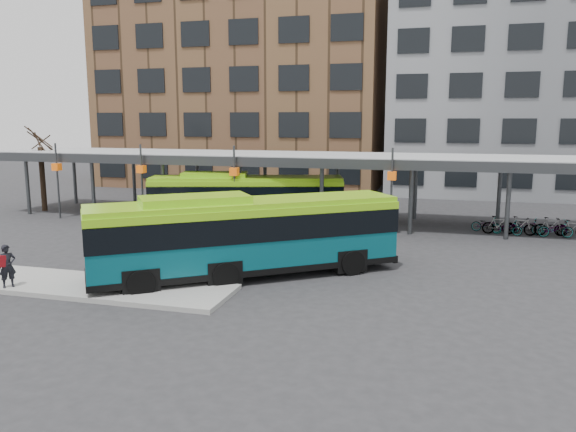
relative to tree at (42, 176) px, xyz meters
The scene contains 10 objects.
ground 21.77m from the tree, 33.69° to the right, with size 120.00×120.00×0.00m, color #28282B.
boarding_island 19.67m from the tree, 50.19° to the right, with size 14.00×3.00×0.18m, color gray.
canopy 18.03m from the tree, ahead, with size 40.00×6.53×4.80m.
tree is the anchor object (origin of this frame).
building_brick 23.18m from the tree, 68.20° to the left, with size 26.00×14.00×22.00m, color brown.
building_grey 40.17m from the tree, 30.47° to the left, with size 24.00×14.00×20.00m, color slate.
bus_front 22.54m from the tree, 31.94° to the right, with size 11.55×9.40×3.41m.
bus_rear 15.32m from the tree, ahead, with size 11.71×5.38×3.16m.
pedestrian 19.78m from the tree, 54.94° to the right, with size 0.66×0.70×1.61m.
bike_rack 31.27m from the tree, ahead, with size 6.02×1.51×1.02m.
Camera 1 is at (8.60, -20.65, 6.33)m, focal length 35.00 mm.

